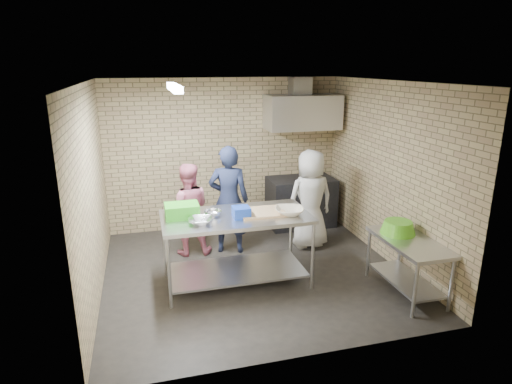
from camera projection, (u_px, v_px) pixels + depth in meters
floor at (253, 271)px, 6.35m from camera, size 4.20×4.20×0.00m
ceiling at (252, 82)px, 5.58m from camera, size 4.20×4.20×0.00m
back_wall at (225, 154)px, 7.82m from camera, size 4.20×0.06×2.70m
front_wall at (305, 236)px, 4.11m from camera, size 4.20×0.06×2.70m
left_wall at (91, 194)px, 5.45m from camera, size 0.06×4.00×2.70m
right_wall at (388, 173)px, 6.48m from camera, size 0.06×4.00×2.70m
prep_table at (236, 249)px, 5.91m from camera, size 1.97×0.99×0.99m
side_counter at (407, 266)px, 5.66m from camera, size 0.60×1.20×0.75m
stove at (301, 202)px, 8.08m from camera, size 1.20×0.70×0.90m
range_hood at (302, 112)px, 7.66m from camera, size 1.30×0.60×0.60m
hood_duct at (300, 86)px, 7.67m from camera, size 0.35×0.30×0.30m
wall_shelf at (314, 121)px, 7.96m from camera, size 0.80×0.20×0.04m
fluorescent_fixture at (174, 88)px, 5.35m from camera, size 0.10×1.25×0.08m
green_crate at (182, 211)px, 5.68m from camera, size 0.44×0.33×0.18m
blue_tub at (241, 212)px, 5.66m from camera, size 0.22×0.22×0.14m
cutting_board at (262, 212)px, 5.83m from camera, size 0.60×0.46×0.03m
mixing_bowl_a at (201, 221)px, 5.45m from camera, size 0.38×0.38×0.08m
mixing_bowl_b at (213, 213)px, 5.73m from camera, size 0.29×0.29×0.07m
ceramic_bowl at (289, 211)px, 5.79m from camera, size 0.46×0.46×0.09m
green_basin at (398, 227)px, 5.76m from camera, size 0.46×0.46×0.17m
bottle_red at (301, 115)px, 7.86m from camera, size 0.07×0.07×0.18m
bottle_green at (322, 115)px, 7.97m from camera, size 0.06×0.06×0.15m
man_navy at (229, 200)px, 6.81m from camera, size 0.72×0.58×1.73m
woman_pink at (188, 209)px, 6.77m from camera, size 0.77×0.63×1.47m
woman_white at (310, 199)px, 7.02m from camera, size 0.84×0.59×1.63m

